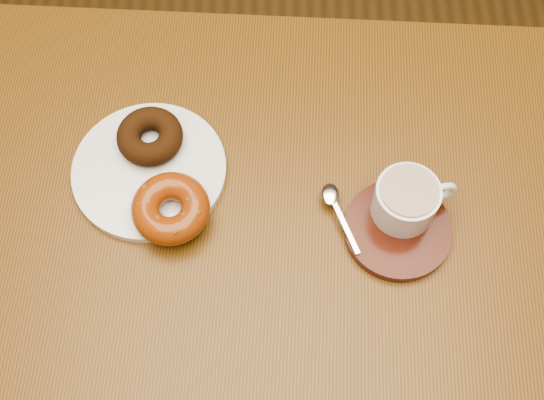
{
  "coord_description": "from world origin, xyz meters",
  "views": [
    {
      "loc": [
        0.09,
        -0.27,
        1.66
      ],
      "look_at": [
        0.08,
        0.12,
        0.84
      ],
      "focal_mm": 45.0,
      "sensor_mm": 36.0,
      "label": 1
    }
  ],
  "objects_px": {
    "cafe_table": "(259,243)",
    "saucer": "(397,230)",
    "donut_plate": "(149,170)",
    "coffee_cup": "(407,200)"
  },
  "relations": [
    {
      "from": "saucer",
      "to": "coffee_cup",
      "type": "xyz_separation_m",
      "value": [
        0.01,
        0.03,
        0.04
      ]
    },
    {
      "from": "cafe_table",
      "to": "coffee_cup",
      "type": "relative_size",
      "value": 8.32
    },
    {
      "from": "cafe_table",
      "to": "saucer",
      "type": "height_order",
      "value": "saucer"
    },
    {
      "from": "donut_plate",
      "to": "coffee_cup",
      "type": "bearing_deg",
      "value": -10.23
    },
    {
      "from": "saucer",
      "to": "coffee_cup",
      "type": "relative_size",
      "value": 1.29
    },
    {
      "from": "cafe_table",
      "to": "donut_plate",
      "type": "bearing_deg",
      "value": 163.81
    },
    {
      "from": "donut_plate",
      "to": "coffee_cup",
      "type": "height_order",
      "value": "coffee_cup"
    },
    {
      "from": "donut_plate",
      "to": "cafe_table",
      "type": "bearing_deg",
      "value": -19.01
    },
    {
      "from": "coffee_cup",
      "to": "cafe_table",
      "type": "bearing_deg",
      "value": 163.19
    },
    {
      "from": "saucer",
      "to": "coffee_cup",
      "type": "bearing_deg",
      "value": 73.49
    }
  ]
}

